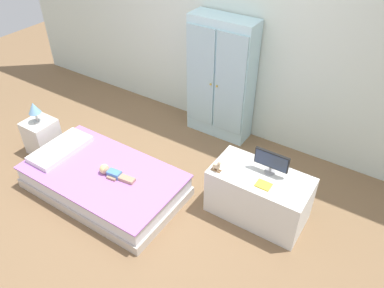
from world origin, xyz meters
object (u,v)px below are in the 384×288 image
(tv_stand, at_px, (259,195))
(tv_monitor, at_px, (271,161))
(table_lamp, at_px, (34,109))
(bed, at_px, (104,181))
(doll, at_px, (110,172))
(nightstand, at_px, (42,136))
(book_yellow, at_px, (264,185))
(rocking_horse_toy, at_px, (217,166))
(wardrobe, at_px, (221,79))

(tv_stand, height_order, tv_monitor, tv_monitor)
(tv_stand, bearing_deg, table_lamp, -169.76)
(bed, bearing_deg, doll, 4.18)
(bed, bearing_deg, nightstand, 174.01)
(nightstand, height_order, tv_monitor, tv_monitor)
(tv_stand, distance_m, tv_monitor, 0.39)
(tv_monitor, relative_size, book_yellow, 2.41)
(bed, relative_size, rocking_horse_toy, 13.81)
(doll, xyz_separation_m, table_lamp, (-1.16, 0.10, 0.27))
(nightstand, xyz_separation_m, book_yellow, (2.56, 0.34, 0.30))
(doll, bearing_deg, book_yellow, 17.70)
(table_lamp, height_order, tv_monitor, tv_monitor)
(doll, distance_m, nightstand, 1.17)
(tv_monitor, bearing_deg, rocking_horse_toy, -149.23)
(table_lamp, bearing_deg, bed, -5.99)
(nightstand, bearing_deg, table_lamp, 180.00)
(wardrobe, bearing_deg, doll, -102.27)
(tv_stand, relative_size, rocking_horse_toy, 7.80)
(tv_monitor, bearing_deg, nightstand, -168.15)
(book_yellow, bearing_deg, rocking_horse_toy, -172.90)
(bed, distance_m, tv_stand, 1.55)
(tv_monitor, relative_size, rocking_horse_toy, 2.75)
(nightstand, height_order, book_yellow, book_yellow)
(table_lamp, bearing_deg, book_yellow, 7.63)
(tv_monitor, bearing_deg, book_yellow, -82.28)
(doll, xyz_separation_m, nightstand, (-1.16, 0.10, -0.10))
(doll, xyz_separation_m, rocking_horse_toy, (0.96, 0.39, 0.24))
(nightstand, distance_m, book_yellow, 2.60)
(doll, distance_m, rocking_horse_toy, 1.07)
(bed, height_order, wardrobe, wardrobe)
(tv_stand, height_order, book_yellow, book_yellow)
(nightstand, relative_size, tv_stand, 0.45)
(bed, xyz_separation_m, wardrobe, (0.44, 1.55, 0.59))
(bed, relative_size, wardrobe, 1.10)
(bed, xyz_separation_m, nightstand, (-1.05, 0.11, 0.07))
(table_lamp, relative_size, tv_monitor, 0.77)
(table_lamp, relative_size, tv_stand, 0.27)
(doll, xyz_separation_m, tv_monitor, (1.37, 0.63, 0.32))
(tv_stand, bearing_deg, nightstand, -169.76)
(doll, distance_m, table_lamp, 1.20)
(wardrobe, height_order, tv_stand, wardrobe)
(rocking_horse_toy, xyz_separation_m, book_yellow, (0.43, 0.05, -0.05))
(bed, height_order, doll, doll)
(wardrobe, bearing_deg, nightstand, -136.10)
(doll, xyz_separation_m, wardrobe, (0.34, 1.54, 0.42))
(table_lamp, height_order, book_yellow, table_lamp)
(doll, xyz_separation_m, tv_stand, (1.33, 0.55, -0.06))
(tv_monitor, bearing_deg, doll, -155.17)
(doll, bearing_deg, tv_monitor, 24.83)
(table_lamp, xyz_separation_m, wardrobe, (1.50, 1.44, 0.15))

